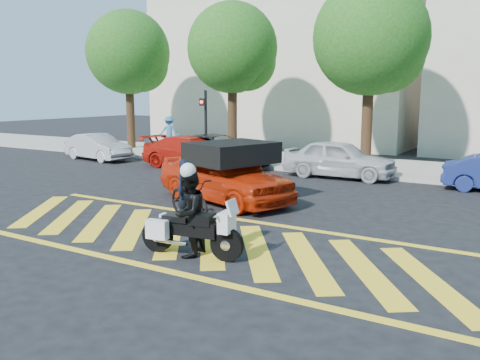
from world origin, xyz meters
The scene contains 18 objects.
ground centered at (0.00, 0.00, 0.00)m, with size 90.00×90.00×0.00m, color black.
sidewalk centered at (0.00, 12.00, 0.07)m, with size 60.00×5.00×0.15m, color #9E998E.
crosswalk centered at (-0.04, 0.00, 0.00)m, with size 12.33×4.00×0.01m.
building_left centered at (-8.00, 21.00, 5.00)m, with size 16.00×8.00×10.00m, color beige.
tree_far_left centered at (-12.87, 12.06, 5.05)m, with size 4.40×4.40×7.41m.
tree_left centered at (-6.37, 12.06, 4.99)m, with size 4.20×4.20×7.26m.
tree_center centered at (0.13, 12.06, 5.10)m, with size 4.60×4.60×7.56m.
signal_pole centered at (-6.50, 9.74, 1.92)m, with size 0.28×0.43×3.20m.
officer_bike centered at (-0.79, 0.84, 0.78)m, with size 0.57×0.37×1.56m, color black.
bicycle centered at (-1.13, 1.40, 0.51)m, with size 0.68×1.94×1.02m, color black.
police_motorcycle centered at (0.69, -1.02, 0.51)m, with size 2.13×0.77×0.94m.
officer_moto centered at (0.67, -1.01, 0.83)m, with size 0.81×0.63×1.67m, color black.
red_convertible centered at (-1.44, 3.50, 0.78)m, with size 1.85×4.59×1.56m, color red.
parked_far_left centered at (-11.50, 8.16, 0.61)m, with size 1.28×3.68×1.21m, color #929398.
parked_left centered at (-6.20, 8.42, 0.66)m, with size 1.84×4.52×1.31m, color #B3150B.
parked_mid_left centered at (-5.50, 9.20, 0.69)m, with size 2.27×4.93×1.37m, color black.
parked_mid_right centered at (-0.10, 9.20, 0.70)m, with size 1.65×4.10×1.40m, color #B4B4B8.
pedestrian_left centered at (-11.38, 13.27, 1.00)m, with size 1.09×0.63×1.69m, color #366797.
Camera 1 is at (6.37, -8.52, 3.09)m, focal length 38.00 mm.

